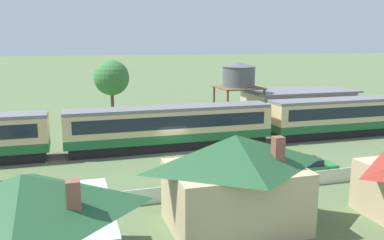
# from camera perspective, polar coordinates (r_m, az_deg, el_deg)

# --- Properties ---
(ground_plane) EXTENTS (600.00, 600.00, 0.00)m
(ground_plane) POSITION_cam_1_polar(r_m,az_deg,el_deg) (37.59, -2.61, -4.71)
(ground_plane) COLOR #566B42
(passenger_train) EXTENTS (61.43, 3.14, 4.11)m
(passenger_train) POSITION_cam_1_polar(r_m,az_deg,el_deg) (38.73, -2.67, -0.78)
(passenger_train) COLOR #1E6033
(passenger_train) RESTS_ON ground_plane
(railway_track) EXTENTS (105.83, 3.60, 0.04)m
(railway_track) POSITION_cam_1_polar(r_m,az_deg,el_deg) (38.21, -13.19, -4.72)
(railway_track) COLOR #665B51
(railway_track) RESTS_ON ground_plane
(station_building) EXTENTS (14.40, 8.56, 4.00)m
(station_building) POSITION_cam_1_polar(r_m,az_deg,el_deg) (54.93, 14.61, 2.06)
(station_building) COLOR #BCB293
(station_building) RESTS_ON ground_plane
(water_tower) EXTENTS (5.15, 5.15, 7.70)m
(water_tower) POSITION_cam_1_polar(r_m,az_deg,el_deg) (49.78, 6.57, 6.08)
(water_tower) COLOR brown
(water_tower) RESTS_ON ground_plane
(cottage_dark_green_roof) EXTENTS (7.71, 7.43, 4.82)m
(cottage_dark_green_roof) POSITION_cam_1_polar(r_m,az_deg,el_deg) (18.72, -22.36, -13.85)
(cottage_dark_green_roof) COLOR silver
(cottage_dark_green_roof) RESTS_ON ground_plane
(cottage_dark_green_roof_2) EXTENTS (7.66, 5.59, 5.21)m
(cottage_dark_green_roof_2) POSITION_cam_1_polar(r_m,az_deg,el_deg) (22.50, 6.04, -8.33)
(cottage_dark_green_roof_2) COLOR tan
(cottage_dark_green_roof_2) RESTS_ON ground_plane
(picket_fence_front) EXTENTS (44.29, 0.06, 1.05)m
(picket_fence_front) POSITION_cam_1_polar(r_m,az_deg,el_deg) (26.23, -5.38, -10.54)
(picket_fence_front) COLOR white
(picket_fence_front) RESTS_ON ground_plane
(parked_car_green) EXTENTS (4.53, 2.00, 1.28)m
(parked_car_green) POSITION_cam_1_polar(r_m,az_deg,el_deg) (32.79, 15.84, -6.35)
(parked_car_green) COLOR #287A38
(parked_car_green) RESTS_ON ground_plane
(yard_tree_1) EXTENTS (4.55, 4.55, 7.90)m
(yard_tree_1) POSITION_cam_1_polar(r_m,az_deg,el_deg) (53.42, -11.23, 5.82)
(yard_tree_1) COLOR brown
(yard_tree_1) RESTS_ON ground_plane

